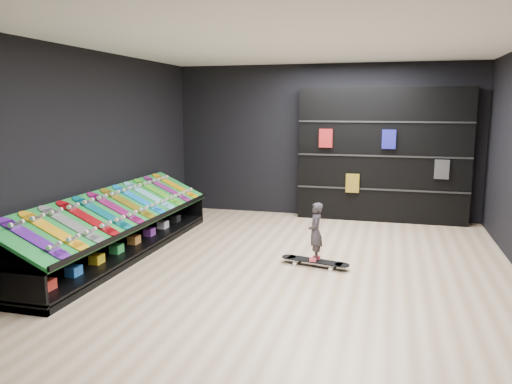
% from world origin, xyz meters
% --- Properties ---
extents(floor, '(6.00, 7.00, 0.01)m').
position_xyz_m(floor, '(0.00, 0.00, 0.00)').
color(floor, '#D2B48E').
rests_on(floor, ground).
extents(ceiling, '(6.00, 7.00, 0.01)m').
position_xyz_m(ceiling, '(0.00, 0.00, 3.00)').
color(ceiling, white).
rests_on(ceiling, ground).
extents(wall_back, '(6.00, 0.02, 3.00)m').
position_xyz_m(wall_back, '(0.00, 3.50, 1.50)').
color(wall_back, black).
rests_on(wall_back, ground).
extents(wall_front, '(6.00, 0.02, 3.00)m').
position_xyz_m(wall_front, '(0.00, -3.50, 1.50)').
color(wall_front, black).
rests_on(wall_front, ground).
extents(wall_left, '(0.02, 7.00, 3.00)m').
position_xyz_m(wall_left, '(-3.00, 0.00, 1.50)').
color(wall_left, black).
rests_on(wall_left, ground).
extents(display_rack, '(0.90, 4.50, 0.50)m').
position_xyz_m(display_rack, '(-2.55, 0.00, 0.25)').
color(display_rack, black).
rests_on(display_rack, ground).
extents(turf_ramp, '(0.92, 4.50, 0.46)m').
position_xyz_m(turf_ramp, '(-2.50, 0.00, 0.71)').
color(turf_ramp, '#116C24').
rests_on(turf_ramp, display_rack).
extents(back_shelving, '(3.16, 0.37, 2.53)m').
position_xyz_m(back_shelving, '(1.15, 3.32, 1.27)').
color(back_shelving, black).
rests_on(back_shelving, ground).
extents(floor_skateboard, '(1.00, 0.43, 0.09)m').
position_xyz_m(floor_skateboard, '(0.35, 0.17, 0.04)').
color(floor_skateboard, black).
rests_on(floor_skateboard, ground).
extents(child, '(0.15, 0.20, 0.49)m').
position_xyz_m(child, '(0.35, 0.17, 0.33)').
color(child, black).
rests_on(child, floor_skateboard).
extents(display_board_0, '(0.93, 0.22, 0.50)m').
position_xyz_m(display_board_0, '(-2.49, -1.90, 0.74)').
color(display_board_0, purple).
rests_on(display_board_0, turf_ramp).
extents(display_board_1, '(0.93, 0.22, 0.50)m').
position_xyz_m(display_board_1, '(-2.49, -1.55, 0.74)').
color(display_board_1, orange).
rests_on(display_board_1, turf_ramp).
extents(display_board_2, '(0.93, 0.22, 0.50)m').
position_xyz_m(display_board_2, '(-2.49, -1.21, 0.74)').
color(display_board_2, black).
rests_on(display_board_2, turf_ramp).
extents(display_board_3, '(0.93, 0.22, 0.50)m').
position_xyz_m(display_board_3, '(-2.49, -0.86, 0.74)').
color(display_board_3, red).
rests_on(display_board_3, turf_ramp).
extents(display_board_4, '(0.93, 0.22, 0.50)m').
position_xyz_m(display_board_4, '(-2.49, -0.52, 0.74)').
color(display_board_4, '#0C8C99').
rests_on(display_board_4, turf_ramp).
extents(display_board_5, '(0.93, 0.22, 0.50)m').
position_xyz_m(display_board_5, '(-2.49, -0.17, 0.74)').
color(display_board_5, '#E5198C').
rests_on(display_board_5, turf_ramp).
extents(display_board_6, '(0.93, 0.22, 0.50)m').
position_xyz_m(display_board_6, '(-2.49, 0.17, 0.74)').
color(display_board_6, yellow).
rests_on(display_board_6, turf_ramp).
extents(display_board_7, '(0.93, 0.22, 0.50)m').
position_xyz_m(display_board_7, '(-2.49, 0.52, 0.74)').
color(display_board_7, blue).
rests_on(display_board_7, turf_ramp).
extents(display_board_8, '(0.93, 0.22, 0.50)m').
position_xyz_m(display_board_8, '(-2.49, 0.86, 0.74)').
color(display_board_8, '#0CB2E5').
rests_on(display_board_8, turf_ramp).
extents(display_board_9, '(0.93, 0.22, 0.50)m').
position_xyz_m(display_board_9, '(-2.49, 1.21, 0.74)').
color(display_board_9, green).
rests_on(display_board_9, turf_ramp).
extents(display_board_10, '(0.93, 0.22, 0.50)m').
position_xyz_m(display_board_10, '(-2.49, 1.55, 0.74)').
color(display_board_10, '#2626BF').
rests_on(display_board_10, turf_ramp).
extents(display_board_11, '(0.93, 0.22, 0.50)m').
position_xyz_m(display_board_11, '(-2.49, 1.90, 0.74)').
color(display_board_11, yellow).
rests_on(display_board_11, turf_ramp).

